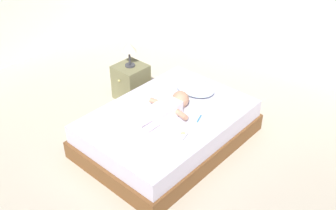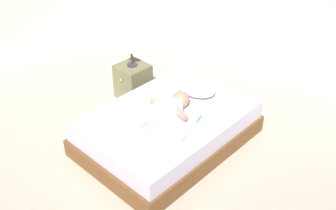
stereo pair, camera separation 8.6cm
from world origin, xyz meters
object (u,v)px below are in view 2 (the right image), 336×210
Objects in this scene: pillow at (196,88)px; nightstand at (133,81)px; bed at (168,128)px; lamp at (131,48)px; baby_bottle at (182,136)px; toothbrush at (200,118)px; baby at (170,107)px.

pillow is 1.06× the size of nightstand.
pillow is (-0.06, 0.52, 0.26)m from bed.
bed is at bearing -21.21° from lamp.
nightstand is 1.45× the size of lamp.
lamp is 1.50m from baby_bottle.
toothbrush is at bearing -10.17° from nightstand.
baby reaches higher than bed.
bed is 3.75× the size of pillow.
baby_bottle is (0.37, -0.22, -0.04)m from baby.
toothbrush is at bearing -46.02° from pillow.
toothbrush is 0.45× the size of lamp.
baby_bottle is at bearing -29.31° from bed.
baby_bottle is at bearing -31.10° from baby.
bed is 5.74× the size of lamp.
baby is 2.10× the size of lamp.
baby_bottle is (1.35, -0.59, -0.27)m from lamp.
pillow is 0.52m from baby.
lamp reaches higher than baby.
baby_bottle is (1.35, -0.59, 0.20)m from nightstand.
bed is 0.58m from pillow.
nightstand is 1.49m from baby_bottle.
baby is at bearing 20.05° from bed.
bed is at bearing -154.15° from toothbrush.
pillow is 0.52m from toothbrush.
baby is 4.69× the size of toothbrush.
baby is (0.07, -0.51, 0.02)m from pillow.
nightstand is (-1.27, 0.23, -0.17)m from toothbrush.
bed is at bearing -21.20° from nightstand.
nightstand is at bearing -90.00° from lamp.
baby_bottle is at bearing -59.11° from pillow.
nightstand is at bearing 158.80° from bed.
toothbrush is 1.32m from lamp.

